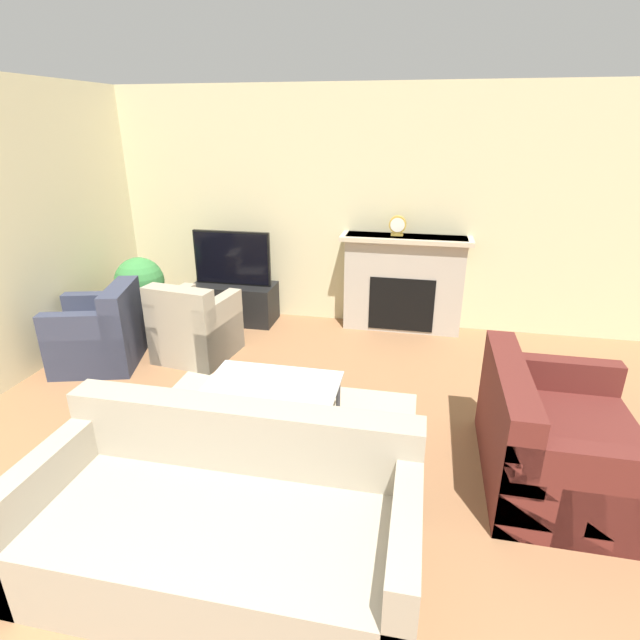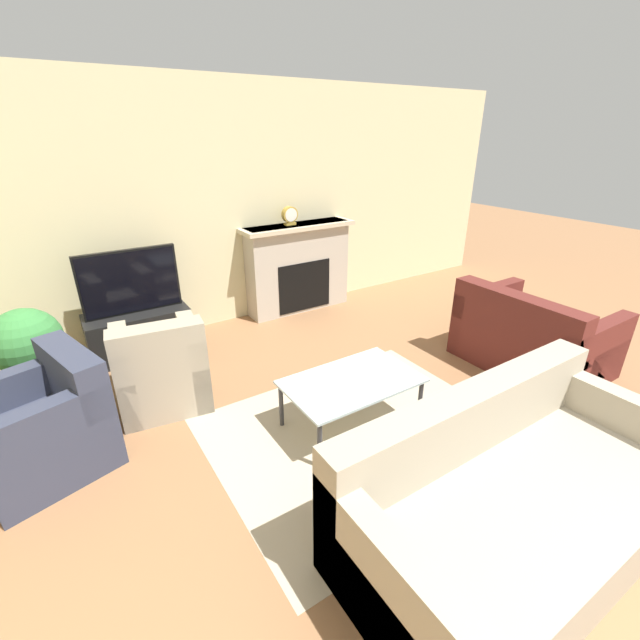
% 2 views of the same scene
% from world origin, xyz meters
% --- Properties ---
extents(wall_back, '(8.35, 0.06, 2.70)m').
position_xyz_m(wall_back, '(0.00, 5.20, 1.35)').
color(wall_back, beige).
rests_on(wall_back, ground_plane).
extents(area_rug, '(2.23, 1.84, 0.00)m').
position_xyz_m(area_rug, '(-0.10, 2.54, 0.00)').
color(area_rug, '#B7A88E').
rests_on(area_rug, ground_plane).
extents(fireplace, '(1.46, 0.37, 1.11)m').
position_xyz_m(fireplace, '(0.78, 5.02, 0.58)').
color(fireplace, '#B2A899').
rests_on(fireplace, ground_plane).
extents(tv_stand, '(0.99, 0.47, 0.47)m').
position_xyz_m(tv_stand, '(-1.24, 4.86, 0.23)').
color(tv_stand, black).
rests_on(tv_stand, ground_plane).
extents(tv, '(0.93, 0.06, 0.65)m').
position_xyz_m(tv, '(-1.24, 4.85, 0.79)').
color(tv, black).
rests_on(tv, tv_stand).
extents(couch_sectional, '(2.07, 1.00, 0.82)m').
position_xyz_m(couch_sectional, '(0.02, 1.36, 0.28)').
color(couch_sectional, '#9E937F').
rests_on(couch_sectional, ground_plane).
extents(couch_loveseat, '(0.98, 1.27, 0.82)m').
position_xyz_m(couch_loveseat, '(1.94, 2.49, 0.29)').
color(couch_loveseat, '#5B231E').
rests_on(couch_loveseat, ground_plane).
extents(armchair_by_window, '(0.94, 0.92, 0.82)m').
position_xyz_m(armchair_by_window, '(-2.13, 3.45, 0.30)').
color(armchair_by_window, '#33384C').
rests_on(armchair_by_window, ground_plane).
extents(armchair_accent, '(0.79, 0.82, 0.82)m').
position_xyz_m(armchair_accent, '(-1.27, 3.80, 0.31)').
color(armchair_accent, '#9E937F').
rests_on(armchair_accent, ground_plane).
extents(coffee_table, '(1.03, 0.64, 0.40)m').
position_xyz_m(coffee_table, '(-0.10, 2.70, 0.37)').
color(coffee_table, '#333338').
rests_on(coffee_table, ground_plane).
extents(potted_plant, '(0.55, 0.55, 0.88)m').
position_xyz_m(potted_plant, '(-2.15, 4.32, 0.55)').
color(potted_plant, '#47474C').
rests_on(potted_plant, ground_plane).
extents(mantel_clock, '(0.19, 0.07, 0.22)m').
position_xyz_m(mantel_clock, '(0.68, 5.02, 1.23)').
color(mantel_clock, '#B79338').
rests_on(mantel_clock, fireplace).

